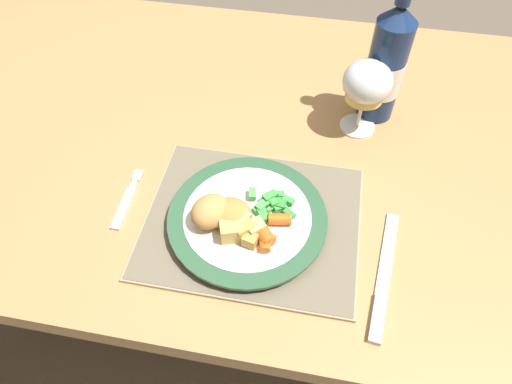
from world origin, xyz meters
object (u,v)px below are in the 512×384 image
object	(u,v)px
fork	(126,203)
bottle	(386,65)
dining_table	(245,163)
dinner_plate	(247,219)
wine_glass	(367,85)
table_knife	(383,285)

from	to	relation	value
fork	bottle	xyz separation A→B (m)	(0.39, 0.30, 0.11)
dining_table	bottle	bearing A→B (deg)	22.49
dinner_plate	wine_glass	xyz separation A→B (m)	(0.16, 0.26, 0.08)
table_knife	bottle	distance (m)	0.39
dinner_plate	fork	bearing A→B (deg)	178.61
dining_table	table_knife	world-z (taller)	table_knife
dining_table	wine_glass	bearing A→B (deg)	13.79
fork	dining_table	bearing A→B (deg)	52.15
dining_table	bottle	xyz separation A→B (m)	(0.23, 0.10, 0.19)
bottle	fork	bearing A→B (deg)	-142.66
dinner_plate	wine_glass	bearing A→B (deg)	58.29
dining_table	table_knife	distance (m)	0.38
dinner_plate	bottle	xyz separation A→B (m)	(0.19, 0.30, 0.09)
dining_table	table_knife	bearing A→B (deg)	-46.89
table_knife	wine_glass	xyz separation A→B (m)	(-0.05, 0.32, 0.09)
bottle	wine_glass	bearing A→B (deg)	-122.43
table_knife	wine_glass	distance (m)	0.34
table_knife	bottle	world-z (taller)	bottle
dinner_plate	fork	distance (m)	0.20
dining_table	dinner_plate	size ratio (longest dim) A/B	6.20
dinner_plate	fork	xyz separation A→B (m)	(-0.20, 0.00, -0.01)
dining_table	wine_glass	xyz separation A→B (m)	(0.20, 0.05, 0.18)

